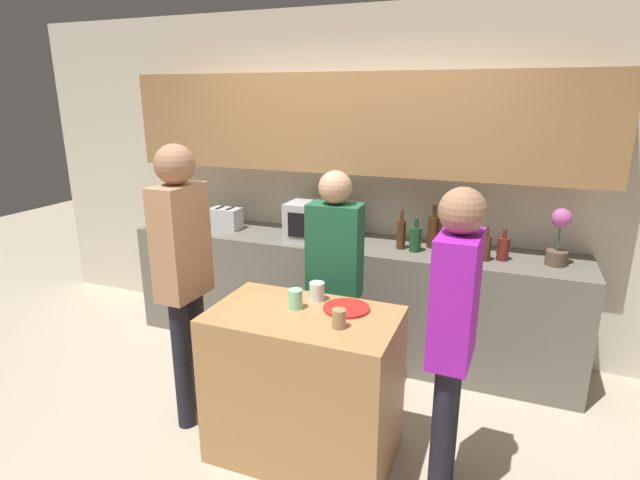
% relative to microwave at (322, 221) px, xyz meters
% --- Properties ---
extents(ground_plane, '(14.00, 14.00, 0.00)m').
position_rel_microwave_xyz_m(ground_plane, '(0.19, -1.37, -1.07)').
color(ground_plane, '#BCAD93').
extents(back_wall, '(6.40, 0.40, 2.70)m').
position_rel_microwave_xyz_m(back_wall, '(0.19, 0.29, 0.47)').
color(back_wall, beige).
rests_on(back_wall, ground_plane).
extents(back_counter, '(3.60, 0.62, 0.92)m').
position_rel_microwave_xyz_m(back_counter, '(0.19, 0.02, -0.61)').
color(back_counter, '#6B665B').
rests_on(back_counter, ground_plane).
extents(kitchen_island, '(1.04, 0.62, 0.89)m').
position_rel_microwave_xyz_m(kitchen_island, '(0.40, -1.30, -0.62)').
color(kitchen_island, '#B27F4C').
rests_on(kitchen_island, ground_plane).
extents(microwave, '(0.52, 0.39, 0.30)m').
position_rel_microwave_xyz_m(microwave, '(0.00, 0.00, 0.00)').
color(microwave, '#B7BABC').
rests_on(microwave, back_counter).
extents(toaster, '(0.26, 0.16, 0.18)m').
position_rel_microwave_xyz_m(toaster, '(-0.89, 0.00, -0.06)').
color(toaster, silver).
rests_on(toaster, back_counter).
extents(potted_plant, '(0.14, 0.14, 0.39)m').
position_rel_microwave_xyz_m(potted_plant, '(1.72, 0.00, 0.05)').
color(potted_plant, brown).
rests_on(potted_plant, back_counter).
extents(bottle_0, '(0.07, 0.07, 0.30)m').
position_rel_microwave_xyz_m(bottle_0, '(0.65, -0.02, -0.04)').
color(bottle_0, '#472814').
rests_on(bottle_0, back_counter).
extents(bottle_1, '(0.09, 0.09, 0.25)m').
position_rel_microwave_xyz_m(bottle_1, '(0.76, -0.04, -0.05)').
color(bottle_1, '#194723').
rests_on(bottle_1, back_counter).
extents(bottle_2, '(0.09, 0.09, 0.33)m').
position_rel_microwave_xyz_m(bottle_2, '(0.86, 0.10, -0.02)').
color(bottle_2, '#472814').
rests_on(bottle_2, back_counter).
extents(bottle_3, '(0.07, 0.07, 0.29)m').
position_rel_microwave_xyz_m(bottle_3, '(0.95, 0.11, -0.04)').
color(bottle_3, '#472814').
rests_on(bottle_3, back_counter).
extents(bottle_4, '(0.08, 0.08, 0.24)m').
position_rel_microwave_xyz_m(bottle_4, '(1.08, -0.08, -0.06)').
color(bottle_4, '#472814').
rests_on(bottle_4, back_counter).
extents(bottle_5, '(0.06, 0.06, 0.22)m').
position_rel_microwave_xyz_m(bottle_5, '(1.16, 0.02, -0.07)').
color(bottle_5, black).
rests_on(bottle_5, back_counter).
extents(bottle_6, '(0.07, 0.07, 0.25)m').
position_rel_microwave_xyz_m(bottle_6, '(1.26, -0.07, -0.06)').
color(bottle_6, '#472814').
rests_on(bottle_6, back_counter).
extents(bottle_7, '(0.08, 0.08, 0.22)m').
position_rel_microwave_xyz_m(bottle_7, '(1.37, -0.02, -0.06)').
color(bottle_7, maroon).
rests_on(bottle_7, back_counter).
extents(plate_on_island, '(0.26, 0.26, 0.01)m').
position_rel_microwave_xyz_m(plate_on_island, '(0.60, -1.16, -0.17)').
color(plate_on_island, red).
rests_on(plate_on_island, kitchen_island).
extents(cup_0, '(0.08, 0.08, 0.11)m').
position_rel_microwave_xyz_m(cup_0, '(0.33, -1.25, -0.12)').
color(cup_0, '#8AE8AC').
rests_on(cup_0, kitchen_island).
extents(cup_1, '(0.07, 0.07, 0.10)m').
position_rel_microwave_xyz_m(cup_1, '(0.64, -1.39, -0.13)').
color(cup_1, '#A08456').
rests_on(cup_1, kitchen_island).
extents(cup_2, '(0.09, 0.09, 0.11)m').
position_rel_microwave_xyz_m(cup_2, '(0.40, -1.10, -0.12)').
color(cup_2, silver).
rests_on(cup_2, kitchen_island).
extents(person_left, '(0.35, 0.21, 1.59)m').
position_rel_microwave_xyz_m(person_left, '(0.38, -0.73, -0.13)').
color(person_left, black).
rests_on(person_left, ground_plane).
extents(person_center, '(0.22, 0.35, 1.65)m').
position_rel_microwave_xyz_m(person_center, '(1.20, -1.33, -0.09)').
color(person_center, black).
rests_on(person_center, ground_plane).
extents(person_right, '(0.23, 0.35, 1.78)m').
position_rel_microwave_xyz_m(person_right, '(-0.40, -1.27, 0.00)').
color(person_right, black).
rests_on(person_right, ground_plane).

